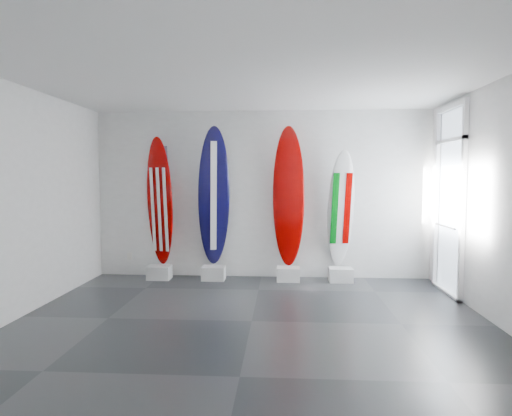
# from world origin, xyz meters

# --- Properties ---
(floor) EXTENTS (6.00, 6.00, 0.00)m
(floor) POSITION_xyz_m (0.00, 0.00, 0.00)
(floor) COLOR black
(floor) RESTS_ON ground
(ceiling) EXTENTS (6.00, 6.00, 0.00)m
(ceiling) POSITION_xyz_m (0.00, 0.00, 3.00)
(ceiling) COLOR white
(ceiling) RESTS_ON wall_back
(wall_back) EXTENTS (6.00, 0.00, 6.00)m
(wall_back) POSITION_xyz_m (0.00, 2.50, 1.50)
(wall_back) COLOR silver
(wall_back) RESTS_ON ground
(wall_front) EXTENTS (6.00, 0.00, 6.00)m
(wall_front) POSITION_xyz_m (0.00, -2.50, 1.50)
(wall_front) COLOR silver
(wall_front) RESTS_ON ground
(wall_left) EXTENTS (0.00, 5.00, 5.00)m
(wall_left) POSITION_xyz_m (-3.00, 0.00, 1.50)
(wall_left) COLOR silver
(wall_left) RESTS_ON ground
(wall_right) EXTENTS (0.00, 5.00, 5.00)m
(wall_right) POSITION_xyz_m (3.00, 0.00, 1.50)
(wall_right) COLOR silver
(wall_right) RESTS_ON ground
(display_block_usa) EXTENTS (0.40, 0.30, 0.24)m
(display_block_usa) POSITION_xyz_m (-1.81, 2.18, 0.12)
(display_block_usa) COLOR silver
(display_block_usa) RESTS_ON floor
(surfboard_usa) EXTENTS (0.56, 0.36, 2.29)m
(surfboard_usa) POSITION_xyz_m (-1.81, 2.28, 1.38)
(surfboard_usa) COLOR #810000
(surfboard_usa) RESTS_ON display_block_usa
(display_block_navy) EXTENTS (0.40, 0.30, 0.24)m
(display_block_navy) POSITION_xyz_m (-0.83, 2.18, 0.12)
(display_block_navy) COLOR silver
(display_block_navy) RESTS_ON floor
(surfboard_navy) EXTENTS (0.63, 0.50, 2.46)m
(surfboard_navy) POSITION_xyz_m (-0.83, 2.28, 1.47)
(surfboard_navy) COLOR black
(surfboard_navy) RESTS_ON display_block_navy
(display_block_swiss) EXTENTS (0.40, 0.30, 0.24)m
(display_block_swiss) POSITION_xyz_m (0.49, 2.18, 0.12)
(display_block_swiss) COLOR silver
(display_block_swiss) RESTS_ON floor
(surfboard_swiss) EXTENTS (0.57, 0.25, 2.46)m
(surfboard_swiss) POSITION_xyz_m (0.49, 2.28, 1.47)
(surfboard_swiss) COLOR #810000
(surfboard_swiss) RESTS_ON display_block_swiss
(display_block_italy) EXTENTS (0.40, 0.30, 0.24)m
(display_block_italy) POSITION_xyz_m (1.39, 2.18, 0.12)
(display_block_italy) COLOR silver
(display_block_italy) RESTS_ON floor
(surfboard_italy) EXTENTS (0.52, 0.49, 2.05)m
(surfboard_italy) POSITION_xyz_m (1.39, 2.28, 1.26)
(surfboard_italy) COLOR silver
(surfboard_italy) RESTS_ON display_block_italy
(wall_outlet) EXTENTS (0.09, 0.02, 0.13)m
(wall_outlet) POSITION_xyz_m (-2.45, 2.48, 0.35)
(wall_outlet) COLOR silver
(wall_outlet) RESTS_ON wall_back
(glass_door) EXTENTS (0.12, 1.16, 2.85)m
(glass_door) POSITION_xyz_m (2.97, 1.55, 1.43)
(glass_door) COLOR white
(glass_door) RESTS_ON floor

